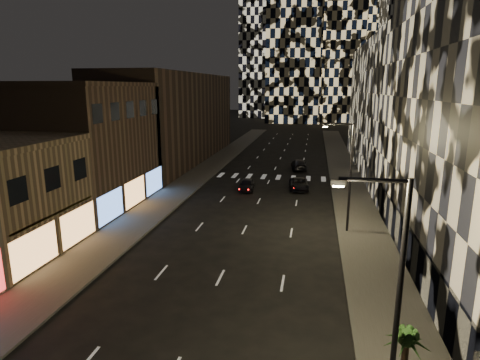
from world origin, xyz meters
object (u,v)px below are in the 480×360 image
at_px(palm_tree, 406,344).
at_px(streetlight_far, 348,170).
at_px(car_dark_midlane, 247,185).
at_px(car_dark_rightlane, 299,184).
at_px(car_dark_oncoming, 299,164).
at_px(streetlight_near, 392,288).

bearing_deg(palm_tree, streetlight_far, 92.09).
xyz_separation_m(car_dark_midlane, palm_tree, (11.11, -31.93, 2.36)).
height_order(streetlight_far, car_dark_rightlane, streetlight_far).
distance_m(streetlight_far, car_dark_midlane, 16.75).
bearing_deg(streetlight_far, car_dark_oncoming, 100.65).
height_order(car_dark_midlane, car_dark_rightlane, car_dark_midlane).
xyz_separation_m(streetlight_far, palm_tree, (0.72, -19.65, -2.30)).
relative_size(car_dark_rightlane, palm_tree, 1.35).
height_order(streetlight_near, car_dark_oncoming, streetlight_near).
xyz_separation_m(streetlight_far, car_dark_midlane, (-10.39, 12.28, -4.66)).
bearing_deg(palm_tree, streetlight_near, -153.98).
distance_m(car_dark_midlane, car_dark_oncoming, 14.62).
relative_size(streetlight_near, car_dark_oncoming, 1.74).
xyz_separation_m(streetlight_near, car_dark_midlane, (-10.39, 32.28, -4.66)).
height_order(streetlight_near, streetlight_far, same).
relative_size(streetlight_near, car_dark_midlane, 2.21).
relative_size(streetlight_far, car_dark_rightlane, 1.89).
height_order(streetlight_far, car_dark_midlane, streetlight_far).
relative_size(car_dark_midlane, palm_tree, 1.16).
height_order(car_dark_rightlane, palm_tree, palm_tree).
height_order(streetlight_far, palm_tree, streetlight_far).
bearing_deg(car_dark_midlane, streetlight_near, -76.53).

